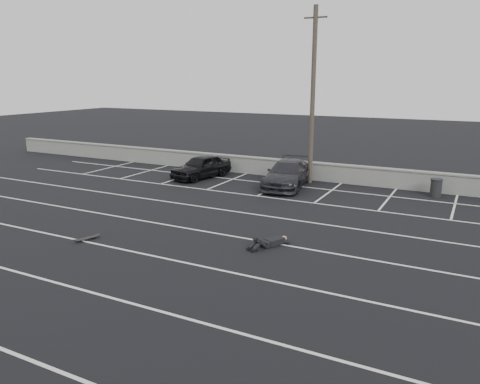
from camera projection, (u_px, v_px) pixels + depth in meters
The scene contains 9 objects.
ground at pixel (194, 265), 14.98m from camera, with size 120.00×120.00×0.00m, color black.
seawall at pixel (326, 172), 26.93m from camera, with size 50.00×0.45×1.06m.
stall_lines at pixel (252, 226), 18.82m from camera, with size 36.00×20.05×0.01m.
car_left at pixel (201, 167), 27.77m from camera, with size 1.62×4.03×1.37m, color black.
car_right at pixel (287, 174), 25.51m from camera, with size 1.99×4.90×1.42m, color #26252B.
utility_pole at pixel (313, 96), 25.52m from camera, with size 1.27×0.25×9.54m.
trash_bin at pixel (436, 188), 23.42m from camera, with size 0.75×0.75×0.92m.
person at pixel (275, 238), 16.74m from camera, with size 1.72×2.39×0.45m, color black, non-canonical shape.
skateboard at pixel (87, 238), 17.22m from camera, with size 0.44×0.79×0.09m.
Camera 1 is at (7.73, -11.75, 5.83)m, focal length 35.00 mm.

